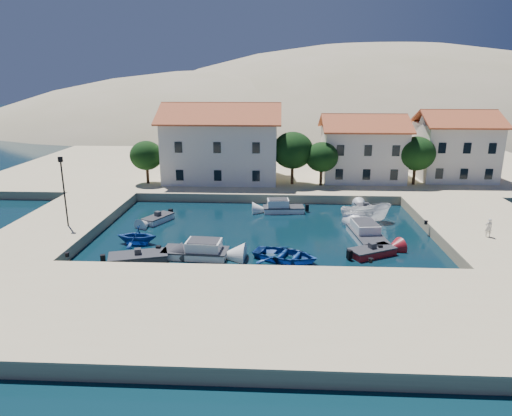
# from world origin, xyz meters

# --- Properties ---
(ground) EXTENTS (400.00, 400.00, 0.00)m
(ground) POSITION_xyz_m (0.00, 0.00, 0.00)
(ground) COLOR black
(ground) RESTS_ON ground
(quay_south) EXTENTS (52.00, 12.00, 1.00)m
(quay_south) POSITION_xyz_m (0.00, -6.00, 0.50)
(quay_south) COLOR #CCB78B
(quay_south) RESTS_ON ground
(quay_east) EXTENTS (11.00, 20.00, 1.00)m
(quay_east) POSITION_xyz_m (20.50, 10.00, 0.50)
(quay_east) COLOR #CCB78B
(quay_east) RESTS_ON ground
(quay_west) EXTENTS (8.00, 20.00, 1.00)m
(quay_west) POSITION_xyz_m (-19.00, 10.00, 0.50)
(quay_west) COLOR #CCB78B
(quay_west) RESTS_ON ground
(quay_north) EXTENTS (80.00, 36.00, 1.00)m
(quay_north) POSITION_xyz_m (2.00, 38.00, 0.50)
(quay_north) COLOR #CCB78B
(quay_north) RESTS_ON ground
(hills) EXTENTS (254.00, 176.00, 99.00)m
(hills) POSITION_xyz_m (20.64, 123.62, -23.40)
(hills) COLOR tan
(hills) RESTS_ON ground
(building_left) EXTENTS (14.70, 9.45, 9.70)m
(building_left) POSITION_xyz_m (-6.00, 28.00, 5.94)
(building_left) COLOR white
(building_left) RESTS_ON quay_north
(building_mid) EXTENTS (10.50, 8.40, 8.30)m
(building_mid) POSITION_xyz_m (12.00, 29.00, 5.22)
(building_mid) COLOR white
(building_mid) RESTS_ON quay_north
(building_right) EXTENTS (9.45, 8.40, 8.80)m
(building_right) POSITION_xyz_m (24.00, 30.00, 5.47)
(building_right) COLOR white
(building_right) RESTS_ON quay_north
(trees) EXTENTS (37.30, 5.30, 6.45)m
(trees) POSITION_xyz_m (4.51, 25.46, 4.84)
(trees) COLOR #382314
(trees) RESTS_ON quay_north
(lamppost) EXTENTS (0.35, 0.25, 6.22)m
(lamppost) POSITION_xyz_m (-17.50, 8.00, 4.75)
(lamppost) COLOR black
(lamppost) RESTS_ON quay_west
(bollards) EXTENTS (29.36, 9.56, 0.30)m
(bollards) POSITION_xyz_m (2.80, 3.87, 1.15)
(bollards) COLOR black
(bollards) RESTS_ON ground
(motorboat_grey_sw) EXTENTS (4.83, 3.16, 1.25)m
(motorboat_grey_sw) POSITION_xyz_m (-9.53, 2.53, 0.29)
(motorboat_grey_sw) COLOR #323337
(motorboat_grey_sw) RESTS_ON ground
(cabin_cruiser_south) EXTENTS (5.30, 2.56, 1.60)m
(cabin_cruiser_south) POSITION_xyz_m (-5.25, 3.68, 0.48)
(cabin_cruiser_south) COLOR white
(cabin_cruiser_south) RESTS_ON ground
(rowboat_south) EXTENTS (6.12, 5.24, 1.07)m
(rowboat_south) POSITION_xyz_m (1.93, 3.45, 0.00)
(rowboat_south) COLOR #1B4698
(rowboat_south) RESTS_ON ground
(motorboat_red_se) EXTENTS (4.14, 3.26, 1.25)m
(motorboat_red_se) POSITION_xyz_m (8.90, 4.71, 0.29)
(motorboat_red_se) COLOR maroon
(motorboat_red_se) RESTS_ON ground
(cabin_cruiser_east) EXTENTS (3.00, 6.02, 1.60)m
(cabin_cruiser_east) POSITION_xyz_m (9.18, 8.31, 0.48)
(cabin_cruiser_east) COLOR white
(cabin_cruiser_east) RESTS_ON ground
(boat_east) EXTENTS (5.42, 2.89, 1.99)m
(boat_east) POSITION_xyz_m (9.93, 13.49, 0.00)
(boat_east) COLOR white
(boat_east) RESTS_ON ground
(motorboat_white_ne) EXTENTS (2.00, 3.50, 1.25)m
(motorboat_white_ne) POSITION_xyz_m (10.60, 16.90, 0.30)
(motorboat_white_ne) COLOR white
(motorboat_white_ne) RESTS_ON ground
(rowboat_west) EXTENTS (3.53, 3.08, 1.79)m
(rowboat_west) POSITION_xyz_m (-10.80, 6.43, 0.00)
(rowboat_west) COLOR #1B4698
(rowboat_west) RESTS_ON ground
(motorboat_white_west) EXTENTS (2.81, 3.68, 1.25)m
(motorboat_white_west) POSITION_xyz_m (-10.57, 12.59, 0.30)
(motorboat_white_west) COLOR white
(motorboat_white_west) RESTS_ON ground
(cabin_cruiser_north) EXTENTS (4.43, 2.19, 1.60)m
(cabin_cruiser_north) POSITION_xyz_m (1.88, 16.54, 0.48)
(cabin_cruiser_north) COLOR white
(cabin_cruiser_north) RESTS_ON ground
(pedestrian) EXTENTS (0.59, 0.39, 1.58)m
(pedestrian) POSITION_xyz_m (18.81, 6.88, 1.79)
(pedestrian) COLOR silver
(pedestrian) RESTS_ON quay_east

